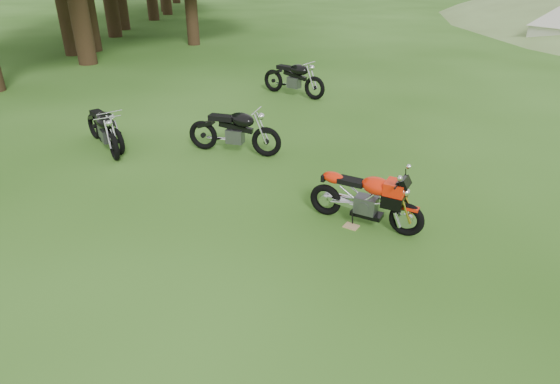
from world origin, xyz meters
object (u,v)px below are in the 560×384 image
Objects in this scene: sport_motorcycle at (366,194)px; plywood_board at (351,226)px; vintage_moto_b at (105,130)px; vintage_moto_c at (234,129)px; vintage_moto_d at (293,77)px; vintage_moto_a at (104,126)px.

sport_motorcycle is 0.55m from plywood_board.
vintage_moto_b is 0.88× the size of vintage_moto_c.
vintage_moto_c reaches higher than sport_motorcycle.
vintage_moto_d is (-5.31, 5.49, 0.54)m from plywood_board.
vintage_moto_b is 6.01m from vintage_moto_d.
vintage_moto_b is (0.25, -0.13, -0.01)m from vintage_moto_a.
vintage_moto_d is (0.64, 5.88, 0.08)m from vintage_moto_a.
sport_motorcycle is at bearing 62.97° from plywood_board.
vintage_moto_d reaches higher than vintage_moto_c.
vintage_moto_c reaches higher than plywood_board.
sport_motorcycle is 6.08m from vintage_moto_a.
sport_motorcycle is 0.97× the size of vintage_moto_a.
plywood_board is 0.12× the size of vintage_moto_b.
vintage_moto_b is at bearing 177.04° from sport_motorcycle.
vintage_moto_a is 0.85× the size of vintage_moto_d.
vintage_moto_c is at bearing 156.30° from sport_motorcycle.
vintage_moto_a is at bearing 173.07° from vintage_moto_b.
vintage_moto_d reaches higher than sport_motorcycle.
vintage_moto_d is at bearing 125.76° from sport_motorcycle.
vintage_moto_d is at bearing 94.69° from vintage_moto_a.
plywood_board is 0.12× the size of vintage_moto_a.
vintage_moto_c is at bearing 162.85° from plywood_board.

